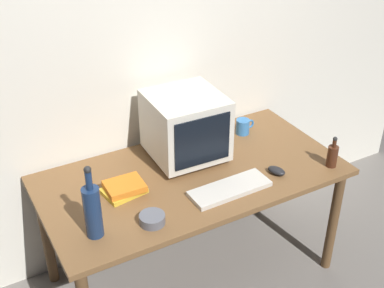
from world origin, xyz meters
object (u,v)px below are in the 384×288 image
object	(u,v)px
keyboard	(230,189)
book_stack	(124,188)
crt_monitor	(186,126)
bottle_short	(332,155)
cd_spindle	(152,219)
mug	(243,126)
computer_mouse	(276,171)
bottle_tall	(93,210)

from	to	relation	value
keyboard	book_stack	size ratio (longest dim) A/B	1.92
crt_monitor	keyboard	world-z (taller)	crt_monitor
crt_monitor	book_stack	world-z (taller)	crt_monitor
bottle_short	cd_spindle	distance (m)	1.04
bottle_short	cd_spindle	world-z (taller)	bottle_short
crt_monitor	mug	bearing A→B (deg)	8.71
computer_mouse	mug	xyz separation A→B (m)	(0.09, 0.44, 0.03)
book_stack	cd_spindle	xyz separation A→B (m)	(0.02, -0.28, -0.01)
keyboard	computer_mouse	world-z (taller)	computer_mouse
keyboard	mug	size ratio (longest dim) A/B	3.50
crt_monitor	computer_mouse	world-z (taller)	crt_monitor
computer_mouse	book_stack	distance (m)	0.80
bottle_tall	computer_mouse	bearing A→B (deg)	-0.43
bottle_short	mug	distance (m)	0.57
keyboard	book_stack	world-z (taller)	book_stack
book_stack	mug	world-z (taller)	mug
bottle_tall	keyboard	bearing A→B (deg)	-1.29
crt_monitor	computer_mouse	distance (m)	0.53
mug	computer_mouse	bearing A→B (deg)	-101.02
computer_mouse	book_stack	bearing A→B (deg)	143.31
computer_mouse	cd_spindle	xyz separation A→B (m)	(-0.74, -0.04, 0.00)
cd_spindle	bottle_tall	bearing A→B (deg)	168.43
bottle_tall	cd_spindle	bearing A→B (deg)	-11.57
keyboard	bottle_tall	xyz separation A→B (m)	(-0.70, 0.02, 0.13)
book_stack	cd_spindle	bearing A→B (deg)	-85.48
crt_monitor	book_stack	bearing A→B (deg)	-161.30
keyboard	book_stack	xyz separation A→B (m)	(-0.47, 0.24, 0.02)
crt_monitor	book_stack	distance (m)	0.48
bottle_tall	mug	bearing A→B (deg)	21.86
mug	cd_spindle	size ratio (longest dim) A/B	1.00
bottle_short	mug	size ratio (longest dim) A/B	1.50
bottle_short	book_stack	size ratio (longest dim) A/B	0.82
computer_mouse	bottle_short	xyz separation A→B (m)	(0.30, -0.08, 0.05)
bottle_short	book_stack	distance (m)	1.11
mug	cd_spindle	distance (m)	0.96
book_stack	crt_monitor	bearing A→B (deg)	18.70
keyboard	bottle_short	xyz separation A→B (m)	(0.60, -0.07, 0.05)
bottle_tall	cd_spindle	size ratio (longest dim) A/B	3.03
computer_mouse	book_stack	xyz separation A→B (m)	(-0.76, 0.23, 0.01)
keyboard	book_stack	distance (m)	0.53
computer_mouse	crt_monitor	bearing A→B (deg)	112.09
bottle_tall	bottle_short	size ratio (longest dim) A/B	2.02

